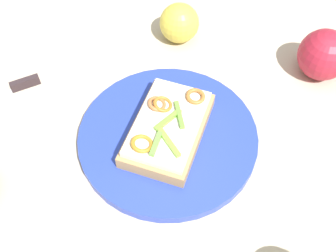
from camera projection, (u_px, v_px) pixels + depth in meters
ground_plane at (168, 140)px, 0.61m from camera, size 2.00×2.00×0.00m
plate at (168, 137)px, 0.61m from camera, size 0.26×0.26×0.02m
sandwich at (168, 127)px, 0.59m from camera, size 0.18×0.17×0.04m
apple_0 at (179, 23)px, 0.71m from camera, size 0.08×0.08×0.07m
apple_1 at (323, 54)px, 0.66m from camera, size 0.11×0.11×0.08m
knife at (16, 87)px, 0.67m from camera, size 0.12×0.02×0.02m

